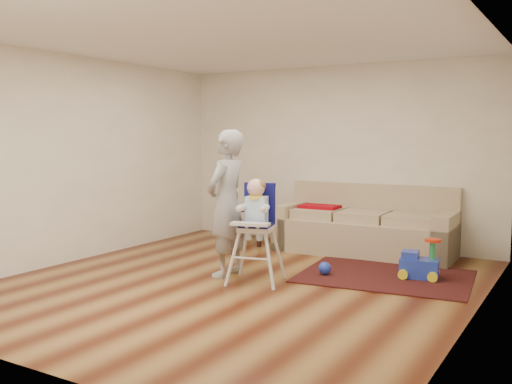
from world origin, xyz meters
The scene contains 9 objects.
ground centered at (0.00, 0.00, 0.00)m, with size 5.50×5.50×0.00m, color #431708.
room_envelope centered at (0.00, 0.53, 1.88)m, with size 5.04×5.52×2.72m.
sofa centered at (0.65, 2.30, 0.48)m, with size 2.49×1.07×0.95m.
side_table centered at (-1.10, 2.18, 0.27)m, with size 0.55×0.55×0.55m, color black, non-canonical shape.
area_rug centered at (1.34, 1.13, 0.01)m, with size 1.93×1.45×0.02m, color black.
ride_on_toy centered at (1.71, 1.24, 0.25)m, with size 0.43×0.31×0.47m, color #213BC3, non-canonical shape.
toy_ball centered at (0.70, 0.82, 0.09)m, with size 0.15×0.15×0.15m, color #213BC3.
high_chair centered at (0.15, 0.15, 0.57)m, with size 0.67×0.67×1.19m.
adult centered at (-0.30, 0.23, 0.86)m, with size 0.63×0.41×1.73m, color #9B9B9E.
Camera 1 is at (3.39, -5.30, 1.66)m, focal length 40.00 mm.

